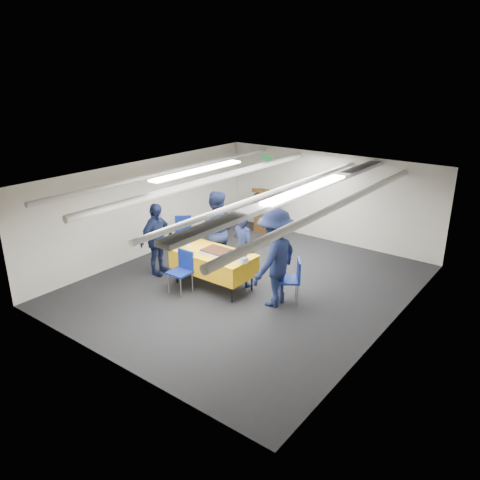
# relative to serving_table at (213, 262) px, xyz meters

# --- Properties ---
(ground) EXTENTS (7.00, 7.00, 0.00)m
(ground) POSITION_rel_serving_table_xyz_m (0.51, 0.50, -0.56)
(ground) COLOR black
(ground) RESTS_ON ground
(room_shell) EXTENTS (6.00, 7.00, 2.30)m
(room_shell) POSITION_rel_serving_table_xyz_m (0.60, 0.90, 1.25)
(room_shell) COLOR beige
(room_shell) RESTS_ON ground
(serving_table) EXTENTS (1.72, 0.90, 0.77)m
(serving_table) POSITION_rel_serving_table_xyz_m (0.00, 0.00, 0.00)
(serving_table) COLOR black
(serving_table) RESTS_ON ground
(sheet_cake) EXTENTS (0.56, 0.44, 0.10)m
(sheet_cake) POSITION_rel_serving_table_xyz_m (0.11, -0.03, 0.26)
(sheet_cake) COLOR white
(sheet_cake) RESTS_ON serving_table
(plate_stack_left) EXTENTS (0.22, 0.22, 0.18)m
(plate_stack_left) POSITION_rel_serving_table_xyz_m (-0.69, -0.05, 0.30)
(plate_stack_left) COLOR white
(plate_stack_left) RESTS_ON serving_table
(plate_stack_right) EXTENTS (0.24, 0.24, 0.16)m
(plate_stack_right) POSITION_rel_serving_table_xyz_m (0.79, -0.05, 0.29)
(plate_stack_right) COLOR white
(plate_stack_right) RESTS_ON serving_table
(podium) EXTENTS (0.62, 0.53, 1.25)m
(podium) POSITION_rel_serving_table_xyz_m (-1.09, 3.54, 0.05)
(podium) COLOR brown
(podium) RESTS_ON ground
(chair_near) EXTENTS (0.42, 0.42, 0.87)m
(chair_near) POSITION_rel_serving_table_xyz_m (-0.35, -0.55, -0.03)
(chair_near) COLOR gray
(chair_near) RESTS_ON ground
(chair_right) EXTENTS (0.59, 0.59, 0.87)m
(chair_right) POSITION_rel_serving_table_xyz_m (1.64, 0.43, -0.03)
(chair_right) COLOR gray
(chair_right) RESTS_ON ground
(chair_left) EXTENTS (0.59, 0.59, 0.87)m
(chair_left) POSITION_rel_serving_table_xyz_m (-1.95, 1.13, -0.03)
(chair_left) COLOR gray
(chair_left) RESTS_ON ground
(sailor_a) EXTENTS (0.65, 0.50, 1.59)m
(sailor_a) POSITION_rel_serving_table_xyz_m (0.43, 0.46, 0.23)
(sailor_a) COLOR black
(sailor_a) RESTS_ON ground
(sailor_b) EXTENTS (1.12, 1.06, 1.82)m
(sailor_b) POSITION_rel_serving_table_xyz_m (-0.53, 0.72, 0.35)
(sailor_b) COLOR black
(sailor_b) RESTS_ON ground
(sailor_c) EXTENTS (0.46, 0.97, 1.61)m
(sailor_c) POSITION_rel_serving_table_xyz_m (-1.40, -0.25, 0.25)
(sailor_c) COLOR black
(sailor_c) RESTS_ON ground
(sailor_d) EXTENTS (0.73, 1.24, 1.90)m
(sailor_d) POSITION_rel_serving_table_xyz_m (1.41, 0.13, 0.39)
(sailor_d) COLOR black
(sailor_d) RESTS_ON ground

